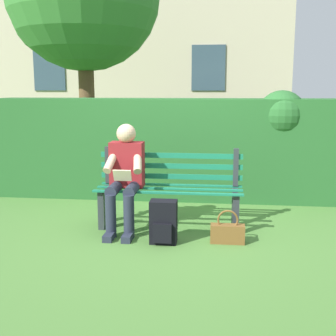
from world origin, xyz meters
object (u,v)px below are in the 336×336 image
at_px(person_seated, 125,174).
at_px(park_bench, 170,187).
at_px(backpack, 163,222).
at_px(handbag, 227,232).

bearing_deg(person_seated, park_bench, -160.10).
distance_m(park_bench, person_seated, 0.55).
xyz_separation_m(park_bench, backpack, (0.00, 0.59, -0.24)).
bearing_deg(person_seated, backpack, 140.10).
bearing_deg(park_bench, person_seated, 19.90).
bearing_deg(person_seated, handbag, 163.84).
height_order(person_seated, backpack, person_seated).
distance_m(park_bench, handbag, 0.91).
height_order(park_bench, handbag, park_bench).
distance_m(person_seated, handbag, 1.32).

